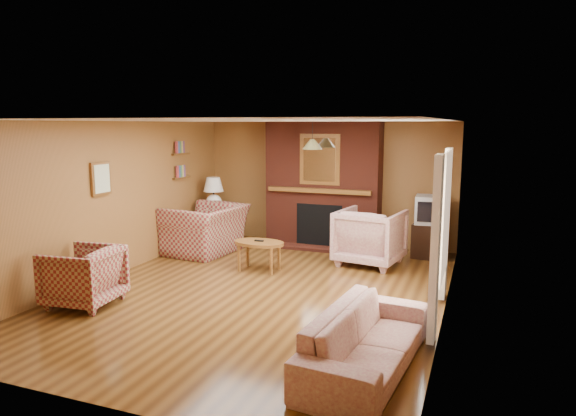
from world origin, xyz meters
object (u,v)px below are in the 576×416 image
at_px(coffee_table, 259,245).
at_px(table_lamp, 214,192).
at_px(fireplace, 323,186).
at_px(tv_stand, 430,240).
at_px(plaid_loveseat, 206,229).
at_px(crt_tv, 431,210).
at_px(floral_sofa, 366,340).
at_px(floral_armchair, 370,237).
at_px(plaid_armchair, 83,276).
at_px(side_table, 214,226).

distance_m(coffee_table, table_lamp, 2.31).
relative_size(fireplace, tv_stand, 3.90).
height_order(fireplace, plaid_loveseat, fireplace).
height_order(coffee_table, tv_stand, tv_stand).
bearing_deg(fireplace, crt_tv, -5.30).
bearing_deg(table_lamp, floral_sofa, -46.60).
bearing_deg(floral_armchair, crt_tv, -128.72).
xyz_separation_m(table_lamp, tv_stand, (4.15, 0.35, -0.72)).
relative_size(plaid_loveseat, crt_tv, 2.40).
height_order(plaid_loveseat, tv_stand, plaid_loveseat).
relative_size(floral_sofa, table_lamp, 3.07).
height_order(fireplace, table_lamp, fireplace).
xyz_separation_m(plaid_armchair, table_lamp, (-0.15, 3.79, 0.64)).
relative_size(plaid_armchair, floral_sofa, 0.42).
xyz_separation_m(coffee_table, table_lamp, (-1.65, 1.50, 0.61)).
distance_m(side_table, crt_tv, 4.20).
distance_m(floral_sofa, floral_armchair, 3.83).
bearing_deg(plaid_armchair, floral_armchair, 131.16).
bearing_deg(coffee_table, side_table, 137.67).
bearing_deg(side_table, plaid_loveseat, -72.20).
bearing_deg(fireplace, plaid_armchair, -114.29).
bearing_deg(fireplace, floral_sofa, -68.26).
xyz_separation_m(floral_armchair, crt_tv, (0.90, 0.82, 0.39)).
bearing_deg(table_lamp, plaid_loveseat, -72.20).
xyz_separation_m(fireplace, crt_tv, (2.05, -0.19, -0.32)).
bearing_deg(table_lamp, plaid_armchair, -87.73).
bearing_deg(fireplace, floral_armchair, -41.44).
relative_size(plaid_armchair, tv_stand, 1.39).
bearing_deg(crt_tv, floral_armchair, -137.77).
bearing_deg(coffee_table, plaid_armchair, -123.29).
bearing_deg(plaid_armchair, floral_sofa, 77.67).
xyz_separation_m(plaid_loveseat, tv_stand, (3.90, 1.13, -0.13)).
height_order(side_table, tv_stand, side_table).
distance_m(plaid_loveseat, side_table, 0.82).
distance_m(coffee_table, side_table, 2.23).
distance_m(floral_armchair, table_lamp, 3.33).
xyz_separation_m(plaid_armchair, coffee_table, (1.50, 2.28, 0.03)).
bearing_deg(coffee_table, table_lamp, 137.67).
bearing_deg(floral_armchair, table_lamp, 0.70).
height_order(plaid_armchair, floral_sofa, plaid_armchair).
bearing_deg(fireplace, side_table, -165.71).
relative_size(floral_armchair, crt_tv, 1.85).
bearing_deg(floral_sofa, tv_stand, 3.85).
xyz_separation_m(plaid_loveseat, plaid_armchair, (-0.10, -3.01, -0.05)).
relative_size(plaid_loveseat, coffee_table, 1.61).
height_order(floral_sofa, floral_armchair, floral_armchair).
distance_m(plaid_armchair, coffee_table, 2.73).
xyz_separation_m(floral_sofa, table_lamp, (-4.00, 4.23, 0.73)).
bearing_deg(floral_sofa, crt_tv, 3.85).
height_order(plaid_armchair, table_lamp, table_lamp).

